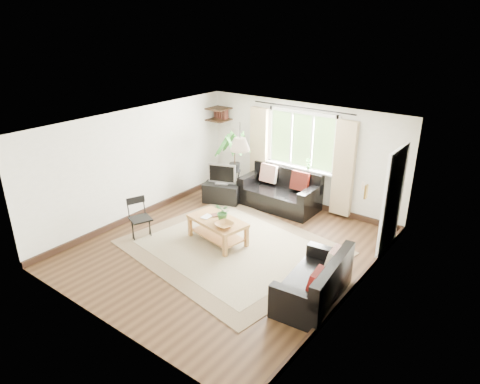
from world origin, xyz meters
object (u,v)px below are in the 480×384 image
Objects in this scene: coffee_table at (218,231)px; folding_chair at (141,219)px; tv_stand at (222,193)px; sofa_right at (313,279)px; palm_stand at (235,168)px; sofa_back at (279,190)px.

coffee_table is 1.43× the size of folding_chair.
sofa_right is at bearing -50.37° from tv_stand.
palm_stand is at bearing 13.48° from folding_chair.
sofa_right is (2.30, -2.66, -0.06)m from sofa_back.
folding_chair reaches higher than coffee_table.
palm_stand is (0.19, 0.25, 0.60)m from tv_stand.
palm_stand is at bearing 118.27° from coffee_table.
tv_stand is 0.68m from palm_stand.
palm_stand is (-3.37, 2.36, 0.47)m from sofa_right.
palm_stand reaches higher than sofa_back.
coffee_table is (-0.08, -2.14, -0.18)m from sofa_back.
sofa_right is 1.79× the size of tv_stand.
folding_chair reaches higher than sofa_right.
sofa_right is 0.93× the size of palm_stand.
sofa_back is at bearing 87.80° from coffee_table.
coffee_table is at bearing -108.21° from sofa_right.
sofa_right is 4.14m from palm_stand.
sofa_back is at bearing -144.87° from sofa_right.
sofa_right is 4.13m from tv_stand.
sofa_back is 1.51× the size of coffee_table.
folding_chair is at bearing -115.24° from sofa_back.
sofa_back is 2.17× the size of folding_chair.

